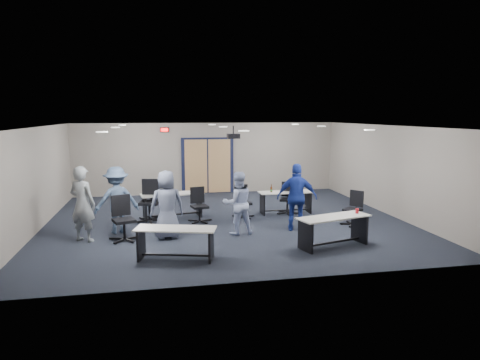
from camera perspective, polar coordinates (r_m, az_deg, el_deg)
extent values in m
plane|color=black|center=(12.30, -1.83, -5.50)|extent=(10.00, 10.00, 0.00)
cube|color=gray|center=(16.46, -4.36, 2.90)|extent=(10.00, 0.04, 2.70)
cube|color=gray|center=(7.70, 3.48, -3.90)|extent=(10.00, 0.04, 2.70)
cube|color=gray|center=(12.29, -25.55, 0.04)|extent=(0.04, 9.00, 2.70)
cube|color=gray|center=(13.74, 19.20, 1.26)|extent=(0.04, 9.00, 2.70)
cube|color=silver|center=(11.92, -1.90, 7.18)|extent=(10.00, 9.00, 0.04)
cube|color=black|center=(16.47, -4.33, 1.86)|extent=(2.00, 0.06, 2.20)
cube|color=#AB884E|center=(16.40, -5.89, 1.81)|extent=(0.85, 0.04, 2.05)
cube|color=#AB884E|center=(16.51, -2.77, 1.89)|extent=(0.85, 0.04, 2.05)
cube|color=black|center=(16.23, -10.04, 6.60)|extent=(0.32, 0.05, 0.18)
cube|color=#FF0C0C|center=(16.20, -10.04, 6.60)|extent=(0.26, 0.02, 0.12)
cylinder|color=black|center=(12.47, -0.89, 6.70)|extent=(0.04, 0.04, 0.24)
cube|color=black|center=(12.48, -0.89, 5.88)|extent=(0.35, 0.30, 0.14)
cylinder|color=black|center=(12.33, -0.77, 5.84)|extent=(0.08, 0.03, 0.08)
cube|color=beige|center=(9.09, -8.60, -6.43)|extent=(1.77, 0.98, 0.03)
cube|color=black|center=(9.37, -13.06, -8.26)|extent=(0.18, 0.51, 0.65)
cube|color=black|center=(9.05, -3.88, -8.66)|extent=(0.18, 0.51, 0.65)
cube|color=black|center=(9.25, -8.52, -9.86)|extent=(1.45, 0.44, 0.04)
cube|color=beige|center=(10.08, 12.41, -4.84)|extent=(1.85, 1.03, 0.03)
cube|color=black|center=(9.71, 8.72, -7.43)|extent=(0.19, 0.53, 0.68)
cube|color=black|center=(10.66, 15.64, -6.18)|extent=(0.19, 0.53, 0.68)
cube|color=black|center=(10.24, 12.30, -8.10)|extent=(1.52, 0.46, 0.04)
cylinder|color=red|center=(10.50, 15.34, -3.99)|extent=(0.08, 0.08, 0.12)
cube|color=beige|center=(12.67, -9.03, -1.85)|extent=(1.89, 0.91, 0.03)
cube|color=black|center=(12.61, -12.58, -3.71)|extent=(0.14, 0.55, 0.70)
cube|color=black|center=(12.93, -5.50, -3.22)|extent=(0.14, 0.55, 0.70)
cube|color=black|center=(12.80, -8.97, -4.57)|extent=(1.59, 0.33, 0.04)
cube|color=beige|center=(13.22, 6.12, -1.61)|extent=(1.66, 0.57, 0.03)
cube|color=black|center=(13.08, 3.01, -3.18)|extent=(0.05, 0.51, 0.65)
cube|color=black|center=(13.52, 9.08, -2.89)|extent=(0.05, 0.51, 0.65)
cube|color=black|center=(13.33, 6.08, -4.01)|extent=(1.48, 0.06, 0.04)
imported|color=gray|center=(10.87, -20.26, -3.01)|extent=(0.80, 0.71, 1.83)
imported|color=slate|center=(10.60, -9.73, -3.26)|extent=(0.89, 0.64, 1.69)
imported|color=#AEBDE7|center=(10.84, -0.30, -3.10)|extent=(0.84, 0.69, 1.61)
imported|color=navy|center=(11.26, 7.60, -2.30)|extent=(1.12, 0.72, 1.77)
imported|color=#465D7F|center=(11.39, -16.12, -2.58)|extent=(1.23, 0.89, 1.72)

